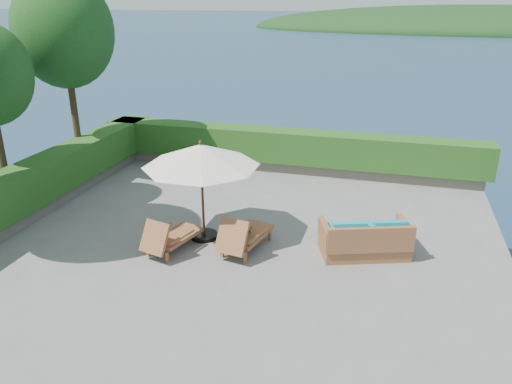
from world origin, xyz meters
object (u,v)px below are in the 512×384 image
(lounge_left, at_px, (170,237))
(side_table, at_px, (238,232))
(wicker_loveseat, at_px, (365,240))
(patio_umbrella, at_px, (201,156))
(lounge_right, at_px, (244,235))

(lounge_left, relative_size, side_table, 2.93)
(lounge_left, height_order, wicker_loveseat, wicker_loveseat)
(patio_umbrella, relative_size, lounge_left, 2.12)
(lounge_left, xyz_separation_m, side_table, (1.42, 0.54, 0.05))
(lounge_left, bearing_deg, side_table, 36.14)
(side_table, distance_m, wicker_loveseat, 2.81)
(patio_umbrella, bearing_deg, lounge_left, -119.39)
(side_table, bearing_deg, lounge_right, -31.03)
(side_table, bearing_deg, wicker_loveseat, 8.87)
(lounge_right, height_order, side_table, lounge_right)
(lounge_left, bearing_deg, wicker_loveseat, 28.33)
(patio_umbrella, relative_size, side_table, 6.22)
(patio_umbrella, bearing_deg, lounge_right, -20.03)
(lounge_left, distance_m, lounge_right, 1.64)
(lounge_left, distance_m, wicker_loveseat, 4.30)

